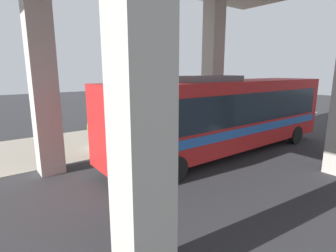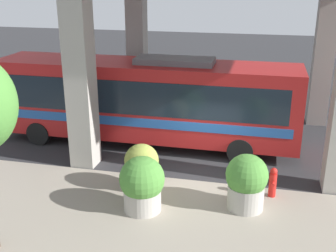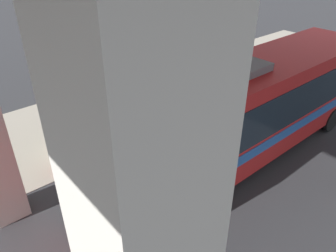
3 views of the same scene
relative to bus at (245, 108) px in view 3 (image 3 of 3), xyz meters
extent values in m
plane|color=#2D2D30|center=(-3.09, -2.87, -2.04)|extent=(80.00, 80.00, 0.00)
cube|color=gray|center=(-6.09, -2.87, -2.03)|extent=(6.00, 40.00, 0.02)
cube|color=#ADA89E|center=(-2.59, 1.67, 1.95)|extent=(0.90, 0.90, 7.97)
cube|color=#B21E1E|center=(0.00, 0.01, -0.05)|extent=(2.57, 12.61, 3.07)
cube|color=#19232D|center=(0.00, 0.01, 0.32)|extent=(2.61, 11.60, 1.35)
cube|color=#2659A5|center=(0.00, 0.01, -0.67)|extent=(2.61, 11.98, 0.37)
cube|color=slate|center=(0.00, -1.25, 1.60)|extent=(1.29, 3.15, 0.24)
cylinder|color=black|center=(-1.21, 4.42, -1.54)|extent=(0.28, 1.00, 1.00)
cylinder|color=black|center=(1.21, 4.42, -1.54)|extent=(0.28, 1.00, 1.00)
cylinder|color=black|center=(-1.21, -4.09, -1.54)|extent=(0.28, 1.00, 1.00)
cylinder|color=black|center=(1.21, -4.09, -1.54)|extent=(0.28, 1.00, 1.00)
cylinder|color=red|center=(-3.61, -5.31, -1.62)|extent=(0.24, 0.24, 0.84)
sphere|color=red|center=(-3.61, -5.31, -1.12)|extent=(0.23, 0.23, 0.23)
cylinder|color=red|center=(-3.79, -5.31, -1.49)|extent=(0.15, 0.11, 0.11)
cylinder|color=red|center=(-3.43, -5.31, -1.49)|extent=(0.15, 0.11, 0.11)
cylinder|color=#ADA89E|center=(-4.06, -1.00, -1.67)|extent=(0.91, 0.91, 0.73)
sphere|color=olive|center=(-4.06, -1.00, -0.99)|extent=(1.16, 1.16, 1.16)
sphere|color=orange|center=(-3.95, -1.10, -1.18)|extent=(0.32, 0.32, 0.32)
cylinder|color=#ADA89E|center=(-4.56, -4.49, -1.64)|extent=(1.12, 1.12, 0.79)
sphere|color=#4C8C38|center=(-4.56, -4.49, -0.89)|extent=(1.30, 1.30, 1.30)
sphere|color=#993F8C|center=(-4.42, -4.60, -1.09)|extent=(0.39, 0.39, 0.39)
cylinder|color=#ADA89E|center=(-5.38, -1.41, -1.69)|extent=(1.15, 1.15, 0.70)
sphere|color=#4C8C38|center=(-5.38, -1.41, -0.96)|extent=(1.39, 1.39, 1.39)
sphere|color=#BF334C|center=(-5.23, -1.52, -1.18)|extent=(0.40, 0.40, 0.40)
cylinder|color=brown|center=(-8.08, 1.88, -0.34)|extent=(0.20, 0.20, 3.40)
ellipsoid|color=#4C8C38|center=(-8.08, 1.88, 1.97)|extent=(2.03, 2.03, 2.43)
camera|label=1|loc=(8.14, -9.66, 1.94)|focal=28.00mm
camera|label=2|loc=(-16.31, -4.73, 4.86)|focal=45.00mm
camera|label=3|loc=(5.87, -8.41, 5.24)|focal=35.00mm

